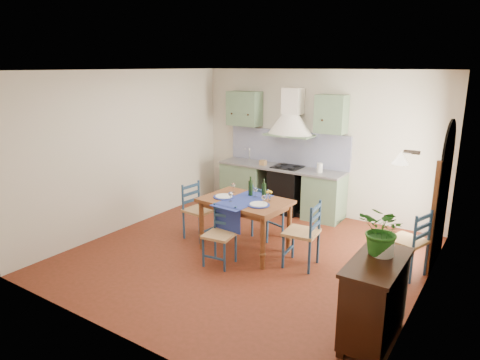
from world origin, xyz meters
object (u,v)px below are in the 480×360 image
at_px(sideboard, 374,298).
at_px(potted_plant, 384,231).
at_px(dining_table, 245,206).
at_px(chair_near, 220,235).

relative_size(sideboard, potted_plant, 1.93).
distance_m(dining_table, potted_plant, 2.64).
bearing_deg(sideboard, dining_table, 153.40).
xyz_separation_m(dining_table, potted_plant, (2.38, -1.04, 0.46)).
distance_m(chair_near, potted_plant, 2.58).
bearing_deg(dining_table, sideboard, -26.60).
xyz_separation_m(chair_near, sideboard, (2.43, -0.61, 0.05)).
height_order(dining_table, potted_plant, potted_plant).
xyz_separation_m(sideboard, potted_plant, (-0.00, 0.16, 0.70)).
relative_size(dining_table, potted_plant, 2.55).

